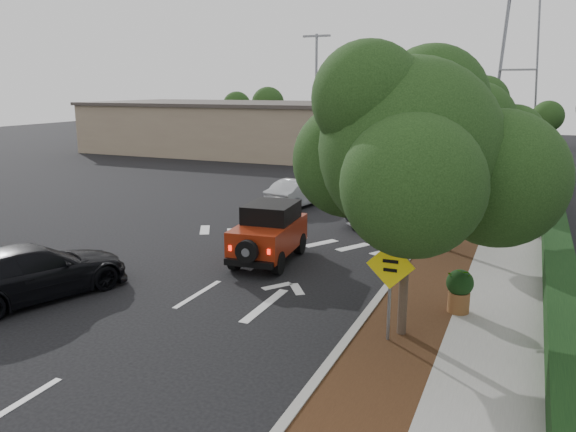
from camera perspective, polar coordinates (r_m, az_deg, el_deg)
The scene contains 19 objects.
ground at distance 15.42m, azimuth -9.12°, elevation -7.84°, with size 120.00×120.00×0.00m, color black.
curb at distance 24.89m, azimuth 15.34°, elevation 0.09°, with size 0.20×70.00×0.15m, color #9E9B93.
planting_strip at distance 24.78m, azimuth 17.62°, elevation -0.15°, with size 1.80×70.00×0.12m, color black.
sidewalk at distance 24.67m, azimuth 22.00°, elevation -0.55°, with size 2.00×70.00×0.12m, color gray.
hedge at distance 24.62m, azimuth 25.31°, elevation -0.07°, with size 0.80×70.00×0.80m, color black.
commercial_building at distance 48.51m, azimuth -6.14°, elevation 8.89°, with size 22.00×12.00×4.00m, color #86725C.
transmission_tower at distance 60.35m, azimuth 21.78°, elevation 6.94°, with size 7.00×4.00×28.00m, color slate, non-canonical shape.
street_tree_near at distance 13.00m, azimuth 11.40°, elevation -12.04°, with size 3.80×3.80×5.92m, color black, non-canonical shape.
street_tree_mid at distance 19.49m, azimuth 15.83°, elevation -3.71°, with size 3.20×3.20×5.32m, color black, non-canonical shape.
street_tree_far at distance 25.76m, azimuth 17.85°, elevation 0.19°, with size 3.40×3.40×5.62m, color black, non-canonical shape.
light_pole_a at distance 41.07m, azimuth 2.79°, elevation 5.40°, with size 2.00×0.22×9.00m, color slate, non-canonical shape.
light_pole_b at distance 52.67m, azimuth 6.44°, elevation 7.02°, with size 2.00×0.22×9.00m, color slate, non-canonical shape.
red_jeep at distance 17.88m, azimuth -1.79°, elevation -1.60°, with size 1.88×3.70×1.84m.
silver_suv_ahead at distance 23.35m, azimuth 11.43°, elevation 1.18°, with size 2.51×5.45×1.51m, color #B1B5B9.
black_suv_oncoming at distance 16.17m, azimuth -24.53°, elevation -5.19°, with size 2.02×4.97×1.44m, color black.
silver_sedan_oncoming at distance 26.12m, azimuth 1.15°, elevation 2.41°, with size 1.34×3.86×1.27m, color #A7A9AE.
parked_suv at distance 42.09m, azimuth 1.94°, elevation 6.54°, with size 1.63×4.06×1.38m, color #94979B.
speed_hump_sign at distance 12.06m, azimuth 10.33°, elevation -6.20°, with size 1.03×0.09×2.20m.
terracotta_planter at distance 14.18m, azimuth 17.04°, elevation -6.88°, with size 0.65×0.65×1.13m.
Camera 1 is at (7.89, -12.07, 5.46)m, focal length 35.00 mm.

